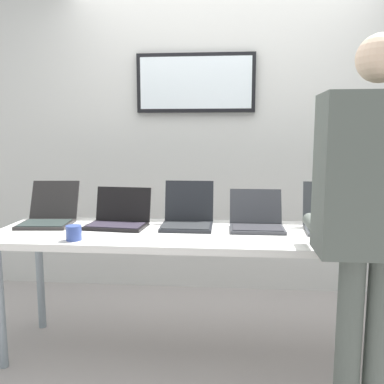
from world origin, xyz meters
name	(u,v)px	position (x,y,z in m)	size (l,w,h in m)	color
ground	(218,357)	(0.00, 0.00, -0.02)	(8.00, 8.00, 0.04)	#A79F9C
back_wall	(222,131)	(-0.01, 1.13, 1.37)	(8.00, 0.11, 2.71)	silver
workbench	(219,241)	(0.00, 0.00, 0.71)	(2.67, 0.70, 0.77)	silver
laptop_station_0	(49,214)	(-1.10, 0.15, 0.83)	(0.34, 0.40, 0.26)	#272424
laptop_station_1	(119,217)	(-0.63, 0.11, 0.82)	(0.38, 0.31, 0.23)	black
laptop_station_2	(188,216)	(-0.20, 0.14, 0.83)	(0.31, 0.32, 0.27)	black
laptop_station_3	(256,220)	(0.22, 0.12, 0.82)	(0.32, 0.31, 0.23)	#36373D
laptop_station_4	(331,220)	(0.67, 0.12, 0.83)	(0.34, 0.35, 0.28)	#393B40
person	(371,204)	(0.64, -0.62, 1.05)	(0.44, 0.58, 1.73)	#535A54
coffee_mug	(74,233)	(-0.79, -0.25, 0.81)	(0.08, 0.08, 0.08)	#364C99
paper_sheet	(383,243)	(0.87, -0.17, 0.77)	(0.28, 0.34, 0.00)	white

